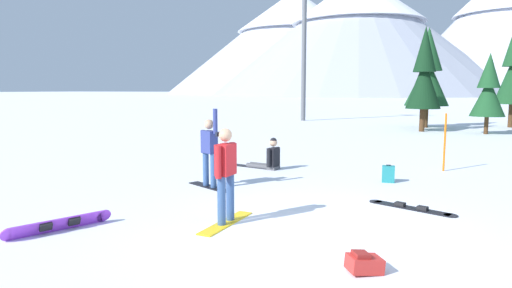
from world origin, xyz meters
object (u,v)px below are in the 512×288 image
object	(u,v)px
snowboarder_midground	(209,150)
pine_tree_young	(424,75)
snowboarder_foreground	(226,174)
snowboarder_background	(268,158)
loose_snowboard_near_right	(60,224)
backpack_red	(364,263)
backpack_teal	(388,174)
trail_marker_pole	(445,142)
pine_tree_short	(488,90)
pine_tree_twin	(428,73)
ski_lift_tower	(304,44)
loose_snowboard_near_left	(411,208)

from	to	relation	value
snowboarder_midground	pine_tree_young	size ratio (longest dim) A/B	0.33
snowboarder_foreground	snowboarder_background	xyz separation A→B (m)	(-1.35, 5.55, -0.58)
loose_snowboard_near_right	backpack_red	xyz separation A→B (m)	(5.11, 0.29, 0.00)
backpack_teal	trail_marker_pole	distance (m)	2.76
snowboarder_midground	pine_tree_young	xyz separation A→B (m)	(4.10, 17.98, 2.34)
pine_tree_short	trail_marker_pole	bearing A→B (deg)	-98.98
backpack_red	pine_tree_twin	bearing A→B (deg)	90.62
pine_tree_young	ski_lift_tower	world-z (taller)	ski_lift_tower
backpack_teal	pine_tree_short	bearing A→B (deg)	77.55
snowboarder_midground	snowboarder_background	bearing A→B (deg)	82.46
snowboarder_midground	pine_tree_young	bearing A→B (deg)	77.16
loose_snowboard_near_left	loose_snowboard_near_right	bearing A→B (deg)	-144.32
loose_snowboard_near_right	trail_marker_pole	bearing A→B (deg)	55.54
loose_snowboard_near_right	pine_tree_young	size ratio (longest dim) A/B	0.29
trail_marker_pole	pine_tree_short	bearing A→B (deg)	81.02
snowboarder_foreground	pine_tree_young	size ratio (longest dim) A/B	0.29
snowboarder_midground	loose_snowboard_near_left	bearing A→B (deg)	-2.01
snowboarder_midground	backpack_teal	distance (m)	4.73
trail_marker_pole	ski_lift_tower	bearing A→B (deg)	117.99
backpack_red	snowboarder_foreground	bearing A→B (deg)	155.13
backpack_red	backpack_teal	distance (m)	6.20
backpack_teal	pine_tree_twin	bearing A→B (deg)	89.57
snowboarder_foreground	pine_tree_young	world-z (taller)	pine_tree_young
snowboarder_midground	pine_tree_young	world-z (taller)	pine_tree_young
pine_tree_short	pine_tree_twin	size ratio (longest dim) A/B	0.70
pine_tree_twin	snowboarder_foreground	bearing A→B (deg)	-95.87
ski_lift_tower	pine_tree_twin	bearing A→B (deg)	-18.91
loose_snowboard_near_left	backpack_teal	bearing A→B (deg)	106.47
loose_snowboard_near_right	trail_marker_pole	distance (m)	10.69
snowboarder_background	backpack_red	xyz separation A→B (m)	(4.04, -6.79, -0.21)
backpack_teal	pine_tree_young	world-z (taller)	pine_tree_young
snowboarder_background	pine_tree_twin	distance (m)	18.64
snowboarder_background	backpack_teal	distance (m)	3.68
loose_snowboard_near_right	backpack_teal	xyz separation A→B (m)	(4.70, 6.47, 0.09)
loose_snowboard_near_left	ski_lift_tower	bearing A→B (deg)	111.85
backpack_teal	pine_tree_twin	distance (m)	18.88
backpack_teal	pine_tree_young	size ratio (longest dim) A/B	0.08
snowboarder_midground	pine_tree_twin	world-z (taller)	pine_tree_twin
pine_tree_short	loose_snowboard_near_left	bearing A→B (deg)	-98.38
snowboarder_foreground	backpack_red	world-z (taller)	snowboarder_foreground
pine_tree_short	ski_lift_tower	bearing A→B (deg)	152.82
trail_marker_pole	pine_tree_young	xyz separation A→B (m)	(-1.26, 13.28, 2.41)
backpack_red	pine_tree_short	distance (m)	21.88
snowboarder_foreground	ski_lift_tower	distance (m)	27.93
trail_marker_pole	pine_tree_twin	xyz separation A→B (m)	(-1.19, 16.27, 2.58)
pine_tree_short	pine_tree_young	size ratio (longest dim) A/B	0.73
snowboarder_midground	trail_marker_pole	bearing A→B (deg)	41.31
snowboarder_foreground	pine_tree_short	world-z (taller)	pine_tree_short
snowboarder_midground	loose_snowboard_near_right	size ratio (longest dim) A/B	1.13
loose_snowboard_near_left	pine_tree_twin	size ratio (longest dim) A/B	0.29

